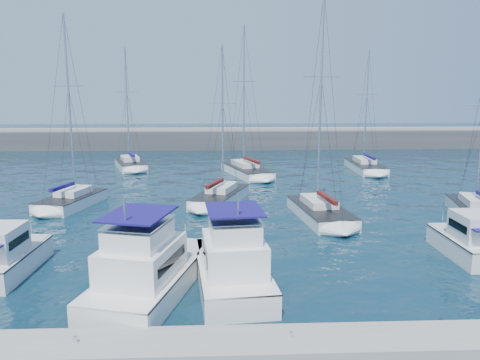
{
  "coord_description": "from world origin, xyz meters",
  "views": [
    {
      "loc": [
        -2.61,
        -27.0,
        9.77
      ],
      "look_at": [
        -1.12,
        7.89,
        3.0
      ],
      "focal_mm": 35.0,
      "sensor_mm": 36.0,
      "label": 1
    }
  ],
  "objects_px": {
    "motor_yacht_port_outer": "(3,258)",
    "motor_yacht_port_inner": "(149,272)",
    "sailboat_mid_e": "(478,211)",
    "sailboat_back_c": "(365,166)",
    "sailboat_back_a": "(131,164)",
    "sailboat_mid_a": "(71,200)",
    "motor_yacht_stbd_outer": "(468,242)",
    "motor_yacht_stbd_inner": "(232,266)",
    "sailboat_back_b": "(246,170)",
    "sailboat_mid_d": "(320,211)",
    "sailboat_mid_c": "(220,197)"
  },
  "relations": [
    {
      "from": "sailboat_mid_e",
      "to": "sailboat_back_a",
      "type": "height_order",
      "value": "sailboat_back_a"
    },
    {
      "from": "sailboat_mid_e",
      "to": "sailboat_back_c",
      "type": "relative_size",
      "value": 0.94
    },
    {
      "from": "motor_yacht_port_outer",
      "to": "sailboat_mid_a",
      "type": "bearing_deg",
      "value": 96.1
    },
    {
      "from": "sailboat_mid_d",
      "to": "motor_yacht_stbd_outer",
      "type": "bearing_deg",
      "value": -58.96
    },
    {
      "from": "motor_yacht_stbd_outer",
      "to": "sailboat_back_b",
      "type": "bearing_deg",
      "value": 112.72
    },
    {
      "from": "sailboat_mid_d",
      "to": "sailboat_back_a",
      "type": "bearing_deg",
      "value": 121.36
    },
    {
      "from": "sailboat_mid_e",
      "to": "sailboat_back_b",
      "type": "relative_size",
      "value": 0.8
    },
    {
      "from": "motor_yacht_stbd_inner",
      "to": "sailboat_mid_d",
      "type": "distance_m",
      "value": 14.46
    },
    {
      "from": "motor_yacht_stbd_inner",
      "to": "sailboat_mid_e",
      "type": "relative_size",
      "value": 0.61
    },
    {
      "from": "sailboat_back_a",
      "to": "sailboat_back_c",
      "type": "xyz_separation_m",
      "value": [
        29.02,
        -2.68,
        -0.02
      ]
    },
    {
      "from": "sailboat_mid_a",
      "to": "sailboat_mid_d",
      "type": "distance_m",
      "value": 20.82
    },
    {
      "from": "motor_yacht_stbd_inner",
      "to": "sailboat_mid_a",
      "type": "distance_m",
      "value": 21.66
    },
    {
      "from": "sailboat_back_a",
      "to": "motor_yacht_port_inner",
      "type": "bearing_deg",
      "value": -97.0
    },
    {
      "from": "sailboat_mid_e",
      "to": "motor_yacht_stbd_outer",
      "type": "bearing_deg",
      "value": -109.47
    },
    {
      "from": "sailboat_back_b",
      "to": "sailboat_mid_d",
      "type": "bearing_deg",
      "value": -94.13
    },
    {
      "from": "sailboat_mid_a",
      "to": "sailboat_back_b",
      "type": "distance_m",
      "value": 21.22
    },
    {
      "from": "sailboat_mid_e",
      "to": "sailboat_back_a",
      "type": "distance_m",
      "value": 39.5
    },
    {
      "from": "motor_yacht_port_outer",
      "to": "motor_yacht_port_inner",
      "type": "relative_size",
      "value": 0.62
    },
    {
      "from": "motor_yacht_port_outer",
      "to": "sailboat_mid_a",
      "type": "distance_m",
      "value": 14.95
    },
    {
      "from": "motor_yacht_port_outer",
      "to": "sailboat_back_b",
      "type": "height_order",
      "value": "sailboat_back_b"
    },
    {
      "from": "motor_yacht_port_outer",
      "to": "motor_yacht_port_inner",
      "type": "bearing_deg",
      "value": -16.54
    },
    {
      "from": "motor_yacht_stbd_inner",
      "to": "sailboat_back_c",
      "type": "bearing_deg",
      "value": 57.12
    },
    {
      "from": "motor_yacht_stbd_inner",
      "to": "sailboat_mid_a",
      "type": "relative_size",
      "value": 0.52
    },
    {
      "from": "motor_yacht_port_outer",
      "to": "motor_yacht_port_inner",
      "type": "height_order",
      "value": "motor_yacht_port_inner"
    },
    {
      "from": "sailboat_back_c",
      "to": "sailboat_mid_d",
      "type": "bearing_deg",
      "value": -114.34
    },
    {
      "from": "motor_yacht_stbd_outer",
      "to": "sailboat_back_a",
      "type": "distance_m",
      "value": 41.75
    },
    {
      "from": "sailboat_mid_a",
      "to": "sailboat_mid_c",
      "type": "distance_m",
      "value": 12.65
    },
    {
      "from": "motor_yacht_port_inner",
      "to": "sailboat_back_c",
      "type": "relative_size",
      "value": 0.67
    },
    {
      "from": "sailboat_mid_a",
      "to": "sailboat_back_a",
      "type": "relative_size",
      "value": 1.07
    },
    {
      "from": "sailboat_mid_e",
      "to": "sailboat_back_c",
      "type": "height_order",
      "value": "sailboat_back_c"
    },
    {
      "from": "motor_yacht_stbd_inner",
      "to": "sailboat_mid_a",
      "type": "height_order",
      "value": "sailboat_mid_a"
    },
    {
      "from": "motor_yacht_port_inner",
      "to": "sailboat_mid_d",
      "type": "distance_m",
      "value": 17.21
    },
    {
      "from": "motor_yacht_stbd_outer",
      "to": "sailboat_back_c",
      "type": "relative_size",
      "value": 0.38
    },
    {
      "from": "motor_yacht_stbd_inner",
      "to": "sailboat_mid_e",
      "type": "height_order",
      "value": "sailboat_mid_e"
    },
    {
      "from": "sailboat_back_c",
      "to": "sailboat_mid_c",
      "type": "bearing_deg",
      "value": -137.48
    },
    {
      "from": "sailboat_mid_c",
      "to": "motor_yacht_port_inner",
      "type": "bearing_deg",
      "value": -80.58
    },
    {
      "from": "sailboat_mid_a",
      "to": "sailboat_back_a",
      "type": "bearing_deg",
      "value": 101.31
    },
    {
      "from": "motor_yacht_port_inner",
      "to": "sailboat_back_a",
      "type": "bearing_deg",
      "value": 116.39
    },
    {
      "from": "motor_yacht_port_inner",
      "to": "sailboat_mid_d",
      "type": "height_order",
      "value": "sailboat_mid_d"
    },
    {
      "from": "motor_yacht_port_outer",
      "to": "motor_yacht_stbd_outer",
      "type": "bearing_deg",
      "value": 5.47
    },
    {
      "from": "motor_yacht_port_outer",
      "to": "sailboat_back_a",
      "type": "height_order",
      "value": "sailboat_back_a"
    },
    {
      "from": "sailboat_mid_d",
      "to": "sailboat_back_c",
      "type": "distance_m",
      "value": 23.57
    },
    {
      "from": "motor_yacht_stbd_outer",
      "to": "sailboat_mid_d",
      "type": "bearing_deg",
      "value": 128.11
    },
    {
      "from": "sailboat_mid_c",
      "to": "sailboat_back_c",
      "type": "height_order",
      "value": "sailboat_back_c"
    },
    {
      "from": "motor_yacht_port_outer",
      "to": "sailboat_mid_d",
      "type": "height_order",
      "value": "sailboat_mid_d"
    },
    {
      "from": "sailboat_mid_a",
      "to": "sailboat_back_b",
      "type": "bearing_deg",
      "value": 57.76
    },
    {
      "from": "motor_yacht_port_inner",
      "to": "sailboat_mid_a",
      "type": "xyz_separation_m",
      "value": [
        -9.14,
        17.67,
        -0.57
      ]
    },
    {
      "from": "sailboat_back_c",
      "to": "sailboat_back_a",
      "type": "bearing_deg",
      "value": 175.75
    },
    {
      "from": "motor_yacht_stbd_outer",
      "to": "sailboat_mid_c",
      "type": "relative_size",
      "value": 0.41
    },
    {
      "from": "motor_yacht_stbd_outer",
      "to": "sailboat_back_a",
      "type": "height_order",
      "value": "sailboat_back_a"
    }
  ]
}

